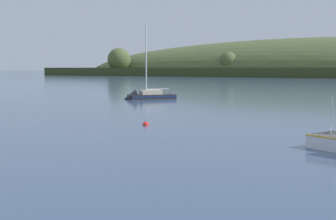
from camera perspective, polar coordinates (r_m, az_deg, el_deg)
far_shoreline_hill at (r=300.92m, az=17.85°, el=3.86°), size 447.40×135.32×46.46m
sailboat_near_mooring at (r=78.31m, az=-2.70°, el=1.49°), size 7.74×8.29×13.38m
mooring_buoy_foreground at (r=42.60m, az=-2.64°, el=-1.78°), size 0.59×0.59×0.67m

